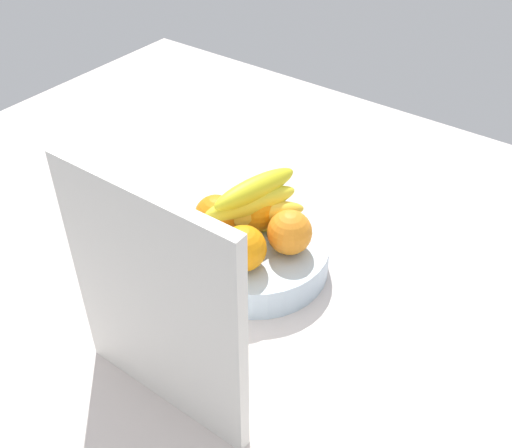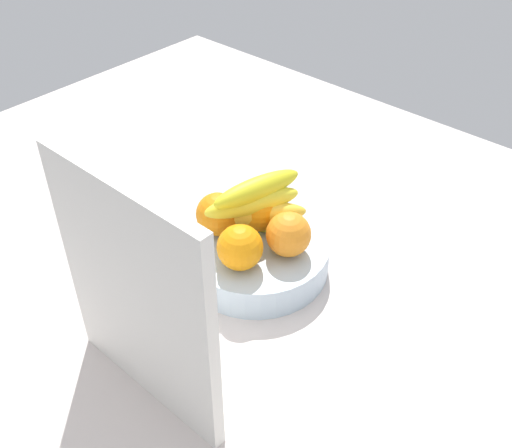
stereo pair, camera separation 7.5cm
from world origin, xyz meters
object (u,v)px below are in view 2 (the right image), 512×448
cutting_board (136,299)px  orange_front_left (240,247)px  orange_back_left (218,214)px  banana_bunch (256,206)px  fruit_bowl (256,255)px  orange_front_right (289,234)px  orange_center (259,210)px

cutting_board → orange_front_left: bearing=-80.8°
orange_back_left → banana_bunch: 6.72cm
orange_back_left → banana_bunch: (-4.72, -4.54, 1.51)cm
fruit_bowl → orange_front_right: (-5.65, -1.73, 6.67)cm
orange_front_right → cutting_board: size_ratio=0.21×
orange_back_left → banana_bunch: bearing=-136.1°
orange_front_left → orange_back_left: same height
orange_front_left → fruit_bowl: bearing=-72.3°
orange_front_left → orange_front_right: bearing=-115.6°
orange_front_left → banana_bunch: banana_bunch is taller
orange_front_left → cutting_board: bearing=99.3°
fruit_bowl → orange_front_left: size_ratio=3.36×
banana_bunch → orange_front_right: bearing=175.4°
orange_front_left → orange_front_right: (-3.73, -7.76, 0.00)cm
orange_front_right → banana_bunch: bearing=-4.6°
fruit_bowl → orange_back_left: size_ratio=3.36×
orange_back_left → cutting_board: (-12.62, 26.98, 8.46)cm
orange_front_right → orange_front_left: bearing=64.4°
orange_center → orange_back_left: (4.49, 5.62, 0.00)cm
orange_front_left → cutting_board: (-3.80, 23.12, 8.46)cm
orange_front_right → cutting_board: (-0.08, 30.89, 8.46)cm
orange_front_left → banana_bunch: (4.11, -8.40, 1.51)cm
banana_bunch → cutting_board: bearing=104.1°
fruit_bowl → banana_bunch: bearing=-47.3°
orange_front_left → orange_center: (4.33, -9.48, 0.00)cm
cutting_board → fruit_bowl: bearing=-79.0°
cutting_board → orange_back_left: bearing=-65.0°
orange_center → cutting_board: (-8.13, 32.61, 8.46)cm
orange_back_left → cutting_board: cutting_board is taller
fruit_bowl → orange_front_left: orange_front_left is taller
orange_front_left → cutting_board: 24.91cm
orange_center → orange_back_left: size_ratio=1.00×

